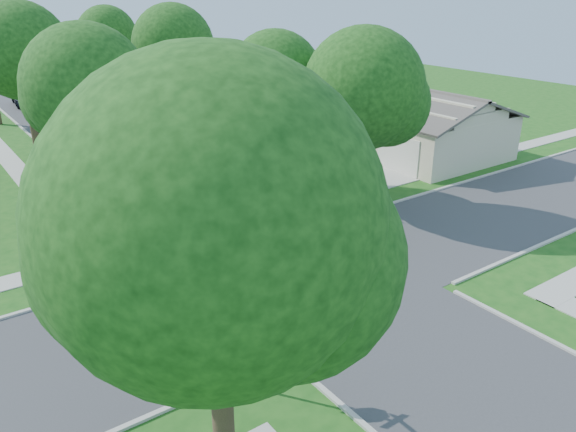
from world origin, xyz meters
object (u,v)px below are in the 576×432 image
at_px(tree_e_far, 108,39).
at_px(tree_w_mid, 22,55).
at_px(tree_e_near, 276,83).
at_px(tree_sw_corner, 216,237).
at_px(tree_w_near, 89,92).
at_px(car_curb_west, 26,97).
at_px(tree_ne_corner, 364,94).
at_px(house_ne_far, 254,88).
at_px(house_ne_near, 398,125).
at_px(stop_sign_sw, 275,330).
at_px(tree_e_mid, 174,49).
at_px(stop_sign_ne, 327,172).
at_px(car_curb_east, 124,117).
at_px(car_driveway, 299,174).

distance_m(tree_e_far, tree_w_mid, 16.05).
height_order(tree_e_near, tree_sw_corner, tree_sw_corner).
bearing_deg(tree_sw_corner, tree_w_near, 80.10).
distance_m(tree_sw_corner, car_curb_west, 48.45).
bearing_deg(tree_e_far, tree_ne_corner, -86.91).
height_order(tree_e_far, tree_ne_corner, tree_e_far).
xyz_separation_m(tree_sw_corner, tree_ne_corner, (13.80, 11.20, -0.67)).
bearing_deg(tree_e_near, house_ne_far, 60.65).
xyz_separation_m(tree_w_mid, house_ne_near, (20.63, -10.01, -4.97)).
height_order(stop_sign_sw, house_ne_far, house_ne_far).
bearing_deg(tree_e_far, tree_e_mid, -89.98).
bearing_deg(tree_sw_corner, tree_w_mid, 84.30).
height_order(stop_sign_ne, car_curb_east, stop_sign_ne).
distance_m(tree_e_mid, tree_sw_corner, 30.54).
relative_size(stop_sign_sw, tree_ne_corner, 0.34).
bearing_deg(car_driveway, car_curb_east, -5.19).
xyz_separation_m(tree_w_near, house_ne_far, (20.64, 19.99, -4.60)).
distance_m(stop_sign_ne, tree_e_far, 29.57).
distance_m(tree_w_mid, car_curb_east, 11.82).
height_order(tree_e_far, house_ne_near, tree_e_far).
height_order(house_ne_near, car_curb_west, house_ne_near).
height_order(tree_e_mid, car_curb_east, tree_e_mid).
distance_m(tree_ne_corner, house_ne_near, 12.47).
xyz_separation_m(car_driveway, car_curb_east, (-2.80, 19.02, 0.09)).
height_order(stop_sign_sw, car_driveway, stop_sign_sw).
relative_size(tree_e_near, tree_w_near, 0.92).
relative_size(stop_sign_sw, tree_e_near, 0.36).
distance_m(stop_sign_ne, house_ne_near, 12.94).
height_order(tree_sw_corner, car_curb_east, tree_sw_corner).
relative_size(tree_w_near, car_curb_east, 2.11).
relative_size(tree_e_far, tree_w_mid, 0.91).
bearing_deg(stop_sign_ne, tree_e_near, 89.32).
bearing_deg(stop_sign_sw, tree_sw_corner, -140.03).
bearing_deg(tree_e_far, stop_sign_sw, -103.73).
height_order(stop_sign_sw, house_ne_near, house_ne_near).
xyz_separation_m(tree_e_near, house_ne_near, (11.24, 1.99, -4.13)).
xyz_separation_m(tree_w_near, house_ne_near, (20.64, 1.99, -4.60)).
bearing_deg(tree_w_near, tree_e_near, -0.00).
xyz_separation_m(stop_sign_ne, car_driveway, (1.30, 4.00, -1.40)).
relative_size(tree_sw_corner, house_ne_near, 0.70).
height_order(tree_e_mid, tree_w_mid, tree_w_mid).
xyz_separation_m(stop_sign_ne, car_curb_east, (-1.50, 23.02, -1.31)).
bearing_deg(tree_w_near, tree_e_far, 69.40).
distance_m(tree_w_near, car_curb_east, 20.99).
xyz_separation_m(house_ne_near, car_driveway, (-9.99, -2.30, -0.88)).
height_order(stop_sign_ne, tree_ne_corner, tree_ne_corner).
xyz_separation_m(stop_sign_sw, car_curb_west, (3.50, 45.44, -1.28)).
distance_m(tree_w_mid, tree_sw_corner, 28.14).
bearing_deg(car_curb_west, car_driveway, 107.20).
distance_m(tree_w_mid, house_ne_near, 23.46).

